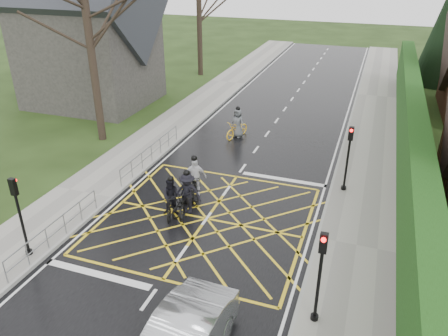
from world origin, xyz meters
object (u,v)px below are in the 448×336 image
Objects in this scene: cyclist_rear at (186,201)px; cyclist_mid at (187,197)px; cyclist_lead at (237,127)px; cyclist_back at (171,201)px; cyclist_front at (194,181)px.

cyclist_rear is 0.18m from cyclist_mid.
cyclist_lead is (-0.57, 8.74, 0.11)m from cyclist_rear.
cyclist_back is 0.91× the size of cyclist_lead.
cyclist_lead is at bearing 74.77° from cyclist_back.
cyclist_mid is 1.47m from cyclist_front.
cyclist_lead is at bearing 74.32° from cyclist_front.
cyclist_back is at bearing -115.67° from cyclist_front.
cyclist_rear is at bearing -98.97° from cyclist_front.
cyclist_rear is at bearing 23.26° from cyclist_back.
cyclist_rear is 0.90× the size of cyclist_front.
cyclist_rear is 8.76m from cyclist_lead.
cyclist_lead reaches higher than cyclist_rear.
cyclist_lead is (-0.61, 8.71, -0.06)m from cyclist_mid.
cyclist_mid reaches higher than cyclist_back.
cyclist_mid is at bearing 52.94° from cyclist_rear.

